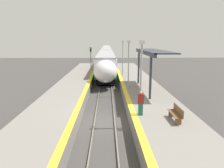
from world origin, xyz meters
The scene contains 13 objects.
ground_plane centered at (0.00, 0.00, 0.00)m, with size 120.00×120.00×0.00m, color #423F3D.
rail_left centered at (-0.72, 0.00, 0.07)m, with size 0.08×90.00×0.15m, color slate.
rail_right centered at (0.72, 0.00, 0.07)m, with size 0.08×90.00×0.15m, color slate.
train centered at (0.00, 45.28, 2.15)m, with size 2.91×73.02×3.75m.
platform_right centered at (3.86, 0.00, 0.50)m, with size 4.23×64.00×1.02m.
platform_left centered at (-3.68, 0.00, 0.50)m, with size 3.87×64.00×1.02m.
platform_bench centered at (4.36, -2.54, 1.49)m, with size 0.44×1.80×0.89m.
person_waiting centered at (2.35, -1.49, 1.84)m, with size 0.36×0.22×1.61m.
railway_signal centered at (-2.54, 21.85, 2.84)m, with size 0.28×0.28×4.67m.
lamppost_near centered at (2.37, -1.20, 3.78)m, with size 0.36×0.20×4.79m.
lamppost_mid centered at (2.37, 7.06, 3.78)m, with size 0.36×0.20×4.79m.
lamppost_far centered at (2.37, 15.33, 3.78)m, with size 0.36×0.20×4.79m.
station_canopy centered at (4.31, 5.91, 4.60)m, with size 2.02×9.83×3.87m.
Camera 1 is at (0.19, -15.01, 5.78)m, focal length 35.00 mm.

